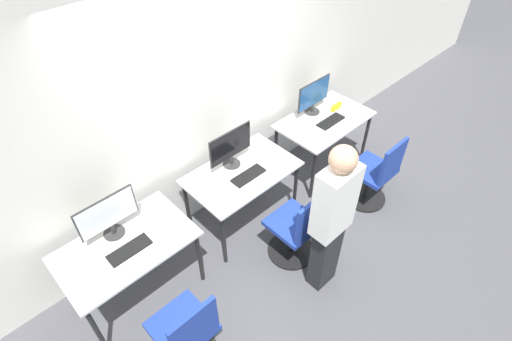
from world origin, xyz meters
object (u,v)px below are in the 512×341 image
(office_chair_left, at_px, (187,335))
(keyboard_right, at_px, (331,121))
(monitor_left, at_px, (108,216))
(monitor_right, at_px, (314,96))
(mouse_right, at_px, (346,113))
(mouse_left, at_px, (153,231))
(office_chair_right, at_px, (374,177))
(office_chair_center, at_px, (297,231))
(person_center, at_px, (332,218))
(keyboard_center, at_px, (248,176))
(keyboard_left, at_px, (129,250))
(mouse_center, at_px, (269,163))
(monitor_center, at_px, (231,147))

(office_chair_left, xyz_separation_m, keyboard_right, (2.65, 0.74, 0.35))
(monitor_left, xyz_separation_m, monitor_right, (2.63, 0.03, 0.00))
(mouse_right, bearing_deg, mouse_left, 178.58)
(monitor_right, xyz_separation_m, office_chair_right, (-0.06, -1.00, -0.57))
(office_chair_center, relative_size, mouse_right, 10.17)
(office_chair_center, height_order, office_chair_right, same)
(office_chair_center, xyz_separation_m, monitor_right, (1.26, 0.92, 0.57))
(office_chair_left, bearing_deg, person_center, -10.96)
(monitor_left, bearing_deg, person_center, -43.28)
(keyboard_center, bearing_deg, office_chair_center, -84.67)
(keyboard_left, height_order, mouse_right, mouse_right)
(office_chair_left, bearing_deg, keyboard_left, 88.68)
(keyboard_left, bearing_deg, monitor_right, 5.99)
(mouse_right, bearing_deg, keyboard_left, 179.29)
(mouse_right, bearing_deg, person_center, -147.54)
(monitor_right, bearing_deg, keyboard_left, -174.01)
(keyboard_center, bearing_deg, person_center, -88.34)
(keyboard_right, bearing_deg, person_center, -141.98)
(mouse_left, height_order, person_center, person_center)
(office_chair_left, bearing_deg, keyboard_center, 28.66)
(mouse_left, bearing_deg, mouse_right, -1.42)
(mouse_right, bearing_deg, office_chair_left, -166.15)
(keyboard_center, bearing_deg, mouse_center, -3.42)
(monitor_center, bearing_deg, mouse_left, -169.38)
(person_center, bearing_deg, mouse_right, 32.46)
(person_center, relative_size, mouse_right, 18.42)
(office_chair_center, bearing_deg, mouse_right, 22.08)
(monitor_left, height_order, mouse_right, monitor_left)
(monitor_left, relative_size, mouse_right, 5.73)
(monitor_right, bearing_deg, office_chair_right, -93.57)
(keyboard_center, xyz_separation_m, office_chair_center, (0.06, -0.62, -0.35))
(office_chair_center, bearing_deg, office_chair_left, -175.77)
(keyboard_center, xyz_separation_m, mouse_center, (0.27, -0.02, 0.01))
(monitor_left, xyz_separation_m, mouse_right, (2.88, -0.29, -0.21))
(office_chair_left, bearing_deg, monitor_left, 89.01)
(mouse_right, bearing_deg, keyboard_right, 173.90)
(mouse_right, bearing_deg, mouse_center, -179.87)
(mouse_center, distance_m, mouse_right, 1.30)
(mouse_left, height_order, office_chair_center, office_chair_center)
(monitor_left, relative_size, office_chair_left, 0.56)
(keyboard_left, height_order, office_chair_right, office_chair_right)
(keyboard_left, relative_size, keyboard_right, 1.00)
(office_chair_center, relative_size, person_center, 0.55)
(monitor_left, height_order, office_chair_left, monitor_left)
(keyboard_left, distance_m, office_chair_center, 1.56)
(keyboard_center, height_order, mouse_center, mouse_center)
(office_chair_center, bearing_deg, keyboard_left, 154.75)
(person_center, bearing_deg, keyboard_left, 142.95)
(office_chair_left, bearing_deg, monitor_center, 36.36)
(monitor_left, height_order, office_chair_center, monitor_left)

